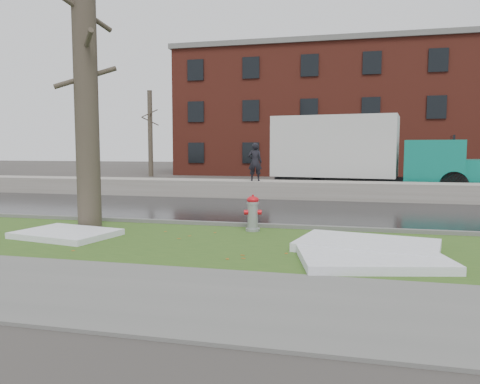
% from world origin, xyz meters
% --- Properties ---
extents(ground, '(120.00, 120.00, 0.00)m').
position_xyz_m(ground, '(0.00, 0.00, 0.00)').
color(ground, '#47423D').
rests_on(ground, ground).
extents(verge, '(60.00, 4.50, 0.04)m').
position_xyz_m(verge, '(0.00, -1.25, 0.02)').
color(verge, '#2B4D19').
rests_on(verge, ground).
extents(sidewalk, '(60.00, 3.00, 0.05)m').
position_xyz_m(sidewalk, '(0.00, -5.00, 0.03)').
color(sidewalk, slate).
rests_on(sidewalk, ground).
extents(road, '(60.00, 7.00, 0.03)m').
position_xyz_m(road, '(0.00, 4.50, 0.01)').
color(road, black).
rests_on(road, ground).
extents(parking_lot, '(60.00, 9.00, 0.03)m').
position_xyz_m(parking_lot, '(0.00, 13.00, 0.01)').
color(parking_lot, slate).
rests_on(parking_lot, ground).
extents(curb, '(60.00, 0.15, 0.14)m').
position_xyz_m(curb, '(0.00, 1.00, 0.07)').
color(curb, slate).
rests_on(curb, ground).
extents(snowbank, '(60.00, 1.60, 0.75)m').
position_xyz_m(snowbank, '(0.00, 8.70, 0.38)').
color(snowbank, '#A19A93').
rests_on(snowbank, ground).
extents(brick_building, '(26.00, 12.00, 10.00)m').
position_xyz_m(brick_building, '(2.00, 30.00, 5.00)').
color(brick_building, maroon).
rests_on(brick_building, ground).
extents(bg_tree_left, '(1.40, 1.62, 6.50)m').
position_xyz_m(bg_tree_left, '(-12.00, 22.00, 3.33)').
color(bg_tree_left, brown).
rests_on(bg_tree_left, ground).
extents(bg_tree_center, '(1.40, 1.62, 6.50)m').
position_xyz_m(bg_tree_center, '(-6.00, 26.00, 3.33)').
color(bg_tree_center, brown).
rests_on(bg_tree_center, ground).
extents(fire_hydrant, '(0.46, 0.43, 0.93)m').
position_xyz_m(fire_hydrant, '(0.56, 0.39, 0.54)').
color(fire_hydrant, '#979A9E').
rests_on(fire_hydrant, verge).
extents(tree, '(1.35, 1.60, 7.64)m').
position_xyz_m(tree, '(-3.73, -0.18, 3.89)').
color(tree, brown).
rests_on(tree, verge).
extents(box_truck, '(11.18, 3.72, 3.69)m').
position_xyz_m(box_truck, '(3.33, 11.80, 1.95)').
color(box_truck, black).
rests_on(box_truck, ground).
extents(worker, '(0.64, 0.47, 1.63)m').
position_xyz_m(worker, '(-1.05, 8.44, 1.57)').
color(worker, black).
rests_on(worker, snowbank).
extents(snow_patch_near, '(2.98, 2.53, 0.16)m').
position_xyz_m(snow_patch_near, '(3.38, -2.30, 0.12)').
color(snow_patch_near, white).
rests_on(snow_patch_near, verge).
extents(snow_patch_far, '(2.46, 1.98, 0.14)m').
position_xyz_m(snow_patch_far, '(-3.62, -1.41, 0.11)').
color(snow_patch_far, white).
rests_on(snow_patch_far, verge).
extents(snow_patch_side, '(3.10, 2.32, 0.18)m').
position_xyz_m(snow_patch_side, '(3.35, -1.20, 0.13)').
color(snow_patch_side, white).
rests_on(snow_patch_side, verge).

